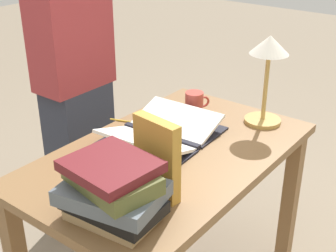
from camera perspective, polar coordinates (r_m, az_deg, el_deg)
reading_desk at (r=1.80m, az=0.14°, el=-6.38°), size 1.13×0.69×0.73m
open_book at (r=1.83m, az=-0.86°, el=-0.89°), size 0.46×0.38×0.07m
book_stack_tall at (r=1.36m, az=-6.80°, el=-7.78°), size 0.26×0.32×0.19m
book_standing_upright at (r=1.44m, az=-1.36°, el=-3.93°), size 0.06×0.17×0.26m
reading_lamp at (r=1.91m, az=12.13°, el=7.91°), size 0.16×0.16×0.37m
coffee_mug at (r=2.04m, az=3.26°, el=2.86°), size 0.10×0.09×0.10m
pencil at (r=1.98m, az=-4.96°, el=0.55°), size 0.06×0.15×0.01m
person_reader at (r=2.27m, az=-11.27°, el=5.56°), size 0.36×0.23×1.61m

